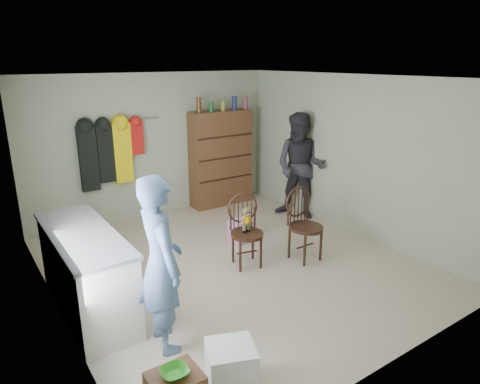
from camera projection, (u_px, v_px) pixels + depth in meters
ground_plane at (233, 264)px, 5.91m from camera, size 5.00×5.00×0.00m
room_walls at (211, 146)px, 5.86m from camera, size 5.00×5.00×5.00m
counter at (86, 271)px, 4.72m from camera, size 0.64×1.86×0.94m
bowl at (175, 372)px, 3.08m from camera, size 0.20×0.20×0.05m
plastic_tub at (231, 366)px, 3.68m from camera, size 0.52×0.51×0.39m
chair_front at (246, 226)px, 5.77m from camera, size 0.54×0.54×0.99m
chair_far at (303, 221)px, 5.95m from camera, size 0.46×0.46×1.03m
striped_bag at (241, 230)px, 6.61m from camera, size 0.41×0.35×0.36m
person_left at (161, 264)px, 4.02m from camera, size 0.47×0.67×1.75m
person_right at (300, 166)px, 7.42m from camera, size 1.04×1.12×1.85m
dresser at (221, 158)px, 8.13m from camera, size 1.20×0.39×2.08m
coat_rack at (110, 153)px, 6.97m from camera, size 1.42×0.12×1.09m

